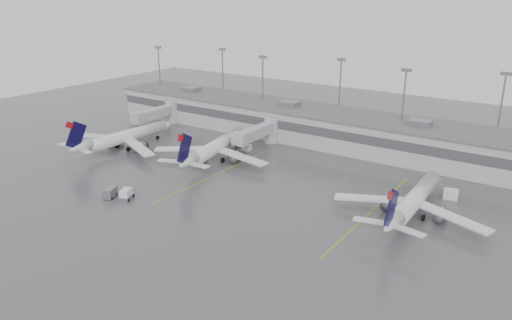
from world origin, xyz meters
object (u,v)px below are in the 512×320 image
Objects in this scene: jet_far_left at (123,137)px; baggage_tug at (126,195)px; jet_mid_right at (413,200)px; jet_mid_left at (215,147)px.

jet_far_left reaches higher than baggage_tug.
jet_far_left is at bearing -179.43° from jet_mid_right.
jet_far_left is at bearing -176.77° from jet_mid_left.
baggage_tug is at bearing -37.44° from jet_far_left.
jet_far_left is 1.03× the size of jet_mid_right.
jet_mid_left is 8.82× the size of baggage_tug.
jet_mid_left is 27.25m from baggage_tug.
jet_mid_right is at bearing -15.57° from jet_mid_left.
jet_far_left is 32.16m from baggage_tug.
jet_mid_left is (24.14, 6.10, 0.07)m from jet_far_left.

